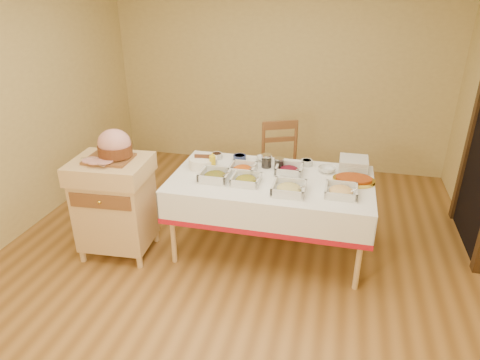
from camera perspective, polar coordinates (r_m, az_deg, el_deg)
name	(u,v)px	position (r m, az deg, el deg)	size (l,w,h in m)	color
room_shell	(231,129)	(3.49, -1.27, 6.81)	(5.00, 5.00, 5.00)	olive
dining_table	(271,194)	(3.97, 4.13, -1.88)	(1.82, 1.02, 0.76)	#E2B97C
butcher_cart	(115,201)	(4.12, -16.35, -2.75)	(0.71, 0.61, 0.95)	#E2B97C
dining_chair	(282,166)	(4.83, 5.66, 1.92)	(0.58, 0.57, 0.98)	brown
ham_on_board	(114,147)	(3.92, -16.49, 4.26)	(0.42, 0.40, 0.28)	brown
serving_dish_a	(215,175)	(3.86, -3.34, 0.61)	(0.27, 0.26, 0.12)	silver
serving_dish_b	(246,180)	(3.78, 0.81, 0.06)	(0.25, 0.25, 0.10)	silver
serving_dish_c	(289,188)	(3.64, 6.54, -1.13)	(0.28, 0.28, 0.11)	silver
serving_dish_d	(341,191)	(3.68, 13.33, -1.43)	(0.27, 0.27, 0.10)	silver
serving_dish_e	(243,169)	(3.99, 0.36, 1.50)	(0.25, 0.24, 0.12)	silver
serving_dish_f	(289,170)	(4.00, 6.57, 1.39)	(0.25, 0.24, 0.12)	silver
small_bowl_left	(217,156)	(4.33, -3.13, 3.28)	(0.12, 0.12, 0.05)	silver
small_bowl_mid	(240,157)	(4.27, -0.05, 3.02)	(0.13, 0.13, 0.05)	navy
small_bowl_right	(307,162)	(4.20, 8.89, 2.34)	(0.11, 0.11, 0.06)	silver
bowl_white_imported	(265,159)	(4.28, 3.30, 2.86)	(0.15, 0.15, 0.04)	silver
bowl_small_imported	(327,169)	(4.09, 11.52, 1.38)	(0.16, 0.16, 0.05)	silver
preserve_jar_left	(266,161)	(4.11, 3.55, 2.48)	(0.10, 0.10, 0.13)	silver
preserve_jar_right	(279,164)	(4.07, 5.22, 2.08)	(0.09, 0.09, 0.12)	silver
mustard_bottle	(213,162)	(4.02, -3.68, 2.35)	(0.06, 0.06, 0.19)	yellow
bread_basket	(203,162)	(4.11, -4.94, 2.35)	(0.27, 0.27, 0.12)	white
plate_stack	(353,164)	(4.19, 14.89, 2.09)	(0.26, 0.26, 0.11)	silver
brass_platter	(354,180)	(3.93, 14.93, 0.01)	(0.37, 0.27, 0.05)	gold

